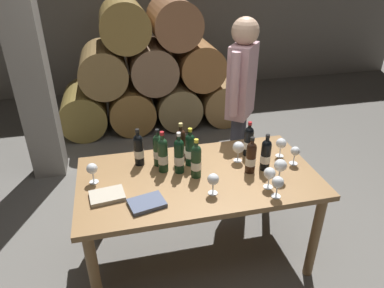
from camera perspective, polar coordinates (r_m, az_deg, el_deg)
name	(u,v)px	position (r m, az deg, el deg)	size (l,w,h in m)	color
ground_plane	(198,253)	(3.01, 0.91, -17.26)	(14.00, 14.00, 0.00)	#66635E
cellar_back_wall	(137,6)	(6.30, -8.96, 21.33)	(10.00, 0.24, 2.80)	gray
barrel_stack	(152,74)	(4.88, -6.59, 11.27)	(2.49, 0.90, 1.69)	olive
stone_pillar	(27,55)	(3.81, -25.27, 12.92)	(0.32, 0.32, 2.60)	gray
dining_table	(198,186)	(2.57, 1.03, -6.81)	(1.70, 0.90, 0.76)	olive
wine_bottle_0	(158,150)	(2.59, -5.54, -0.93)	(0.07, 0.07, 0.29)	#19381E
wine_bottle_1	(196,161)	(2.44, 0.68, -2.75)	(0.07, 0.07, 0.30)	#19381E
wine_bottle_2	(163,154)	(2.51, -4.75, -1.71)	(0.07, 0.07, 0.32)	#19381E
wine_bottle_3	(266,154)	(2.58, 11.90, -1.68)	(0.07, 0.07, 0.28)	black
wine_bottle_4	(179,155)	(2.49, -2.11, -1.87)	(0.07, 0.07, 0.32)	black
wine_bottle_5	(181,145)	(2.64, -1.81, -0.08)	(0.07, 0.07, 0.31)	black
wine_bottle_6	(139,149)	(2.62, -8.66, -0.85)	(0.07, 0.07, 0.29)	black
wine_bottle_7	(251,157)	(2.53, 9.56, -2.10)	(0.07, 0.07, 0.28)	black
wine_bottle_8	(190,149)	(2.58, -0.31, -0.84)	(0.07, 0.07, 0.30)	black
wine_bottle_9	(249,141)	(2.75, 9.18, 0.53)	(0.07, 0.07, 0.28)	black
wine_glass_0	(238,148)	(2.66, 7.57, -0.61)	(0.09, 0.09, 0.16)	white
wine_glass_1	(278,183)	(2.32, 13.77, -6.15)	(0.08, 0.08, 0.15)	white
wine_glass_2	(213,180)	(2.29, 3.48, -5.84)	(0.08, 0.08, 0.15)	white
wine_glass_3	(280,166)	(2.49, 14.20, -3.46)	(0.09, 0.09, 0.16)	white
wine_glass_4	(295,152)	(2.71, 16.42, -1.24)	(0.07, 0.07, 0.14)	white
wine_glass_5	(281,144)	(2.78, 14.29, 0.02)	(0.08, 0.08, 0.15)	white
wine_glass_6	(270,174)	(2.40, 12.50, -4.75)	(0.08, 0.08, 0.15)	white
wine_glass_7	(92,169)	(2.48, -15.94, -3.98)	(0.08, 0.08, 0.15)	white
tasting_notebook	(147,203)	(2.26, -7.37, -9.52)	(0.22, 0.16, 0.03)	#4C5670
leather_ledger	(107,196)	(2.36, -13.64, -8.18)	(0.22, 0.16, 0.03)	#B2A893
sommelier_presenting	(241,95)	(3.19, 7.95, 7.86)	(0.34, 0.41, 1.72)	#383842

